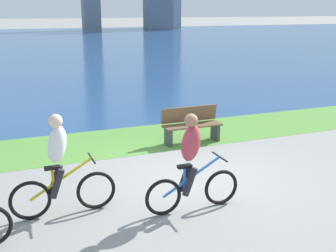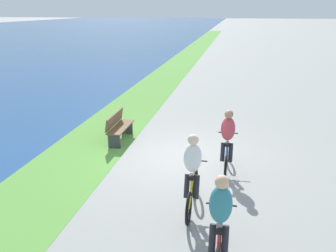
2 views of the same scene
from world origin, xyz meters
name	(u,v)px [view 1 (image 1 of 2)]	position (x,y,z in m)	size (l,w,h in m)	color
ground_plane	(195,178)	(0.00, 0.00, 0.00)	(300.00, 300.00, 0.00)	gray
grass_strip_bayside	(147,138)	(0.00, 2.93, 0.00)	(120.00, 2.38, 0.01)	#59933D
bay_water_surface	(32,43)	(0.00, 36.95, 0.00)	(300.00, 65.65, 0.00)	navy
cyclist_lead	(191,163)	(-0.68, -1.24, 0.83)	(1.69, 0.52, 1.67)	black
cyclist_trailing	(60,166)	(-2.70, -0.60, 0.84)	(1.72, 0.52, 1.70)	black
bench_near_path	(191,125)	(0.94, 2.21, 0.45)	(1.50, 0.47, 0.90)	brown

